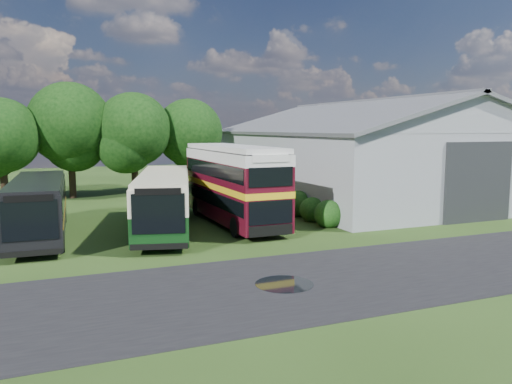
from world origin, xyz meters
name	(u,v)px	position (x,y,z in m)	size (l,w,h in m)	color
ground	(286,261)	(0.00, 0.00, 0.00)	(120.00, 120.00, 0.00)	#1F3510
asphalt_road	(384,272)	(3.00, -3.00, 0.00)	(60.00, 8.00, 0.02)	black
puddle	(284,285)	(-1.50, -3.00, 0.00)	(2.20, 2.20, 0.01)	black
storage_shed	(367,148)	(15.00, 15.98, 4.17)	(18.80, 24.80, 8.15)	gray
tree_left_b	(1,136)	(-13.00, 23.50, 5.25)	(5.78, 5.78, 8.16)	black
tree_mid	(70,124)	(-8.00, 24.80, 6.18)	(6.80, 6.80, 9.60)	black
tree_right_a	(133,130)	(-3.00, 23.80, 5.69)	(6.26, 6.26, 8.83)	black
tree_right_b	(189,133)	(2.00, 24.60, 5.44)	(5.98, 5.98, 8.45)	black
shrub_front	(328,227)	(5.60, 6.00, 0.00)	(1.70, 1.70, 1.70)	#194714
shrub_mid	(312,221)	(5.60, 8.00, 0.00)	(1.60, 1.60, 1.60)	#194714
shrub_back	(298,216)	(5.60, 10.00, 0.00)	(1.80, 1.80, 1.80)	#194714
bus_green_single	(164,200)	(-3.61, 8.55, 1.75)	(5.58, 12.26, 3.29)	black
bus_maroon_double	(233,185)	(0.75, 9.15, 2.38)	(3.02, 11.16, 4.78)	black
bus_dark_single	(38,207)	(-10.20, 9.36, 1.67)	(2.98, 11.42, 3.13)	black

